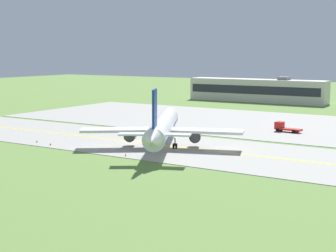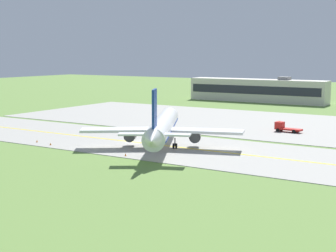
% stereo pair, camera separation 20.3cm
% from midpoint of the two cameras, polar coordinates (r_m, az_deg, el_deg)
% --- Properties ---
extents(ground_plane, '(500.00, 500.00, 0.00)m').
position_cam_midpoint_polar(ground_plane, '(107.35, -3.70, -1.88)').
color(ground_plane, olive).
extents(taxiway_strip, '(240.00, 28.00, 0.10)m').
position_cam_midpoint_polar(taxiway_strip, '(107.34, -3.70, -1.85)').
color(taxiway_strip, '#9E9B93').
rests_on(taxiway_strip, ground).
extents(apron_pad, '(140.00, 52.00, 0.10)m').
position_cam_midpoint_polar(apron_pad, '(139.15, 9.84, 0.36)').
color(apron_pad, '#9E9B93').
rests_on(apron_pad, ground).
extents(taxiway_centreline, '(220.00, 0.60, 0.01)m').
position_cam_midpoint_polar(taxiway_centreline, '(107.33, -3.70, -1.82)').
color(taxiway_centreline, yellow).
rests_on(taxiway_centreline, taxiway_strip).
extents(airplane_lead, '(30.51, 36.79, 12.70)m').
position_cam_midpoint_polar(airplane_lead, '(101.25, -0.56, -0.10)').
color(airplane_lead, white).
rests_on(airplane_lead, ground).
extents(service_truck_baggage, '(6.56, 2.81, 2.59)m').
position_cam_midpoint_polar(service_truck_baggage, '(124.34, 12.99, -0.13)').
color(service_truck_baggage, red).
rests_on(service_truck_baggage, ground).
extents(terminal_building, '(54.10, 8.62, 9.91)m').
position_cam_midpoint_polar(terminal_building, '(199.97, 10.02, 3.96)').
color(terminal_building, beige).
rests_on(terminal_building, ground).
extents(traffic_cone_near_edge, '(0.44, 0.44, 0.60)m').
position_cam_midpoint_polar(traffic_cone_near_edge, '(110.42, -14.44, -1.68)').
color(traffic_cone_near_edge, orange).
rests_on(traffic_cone_near_edge, ground).
extents(traffic_cone_mid_edge, '(0.44, 0.44, 0.60)m').
position_cam_midpoint_polar(traffic_cone_mid_edge, '(93.17, -4.72, -3.25)').
color(traffic_cone_mid_edge, orange).
rests_on(traffic_cone_mid_edge, ground).
extents(traffic_cone_far_edge, '(0.44, 0.44, 0.60)m').
position_cam_midpoint_polar(traffic_cone_far_edge, '(106.43, -13.00, -2.00)').
color(traffic_cone_far_edge, orange).
rests_on(traffic_cone_far_edge, ground).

